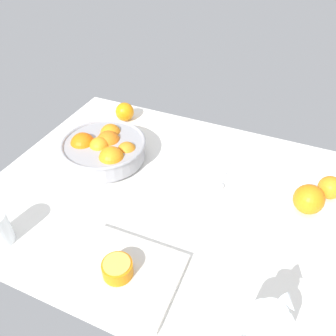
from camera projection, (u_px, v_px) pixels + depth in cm
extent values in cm
cube|color=white|center=(169.00, 196.00, 106.57)|extent=(111.35, 87.12, 3.00)
cylinder|color=#99999E|center=(106.00, 158.00, 118.04)|extent=(25.24, 25.24, 1.20)
cylinder|color=#99999E|center=(104.00, 150.00, 115.74)|extent=(27.43, 27.43, 5.97)
torus|color=#99999E|center=(103.00, 143.00, 113.83)|extent=(28.63, 28.63, 1.20)
sphere|color=orange|center=(127.00, 151.00, 112.55)|extent=(6.60, 6.60, 6.60)
sphere|color=orange|center=(109.00, 143.00, 116.33)|extent=(8.55, 8.55, 8.55)
sphere|color=orange|center=(111.00, 134.00, 119.80)|extent=(7.44, 7.44, 7.44)
sphere|color=orange|center=(83.00, 145.00, 114.98)|extent=(8.45, 8.45, 8.45)
sphere|color=orange|center=(100.00, 147.00, 113.23)|extent=(6.69, 6.69, 6.69)
sphere|color=orange|center=(112.00, 159.00, 108.65)|extent=(8.25, 8.25, 8.25)
cylinder|color=white|center=(265.00, 335.00, 67.16)|extent=(9.51, 9.51, 10.56)
cylinder|color=white|center=(272.00, 317.00, 62.53)|extent=(5.52, 5.52, 3.88)
cone|color=white|center=(289.00, 304.00, 63.01)|extent=(4.09, 4.06, 2.80)
cube|color=beige|center=(125.00, 273.00, 82.88)|extent=(26.72, 21.45, 1.71)
cylinder|color=orange|center=(118.00, 269.00, 80.61)|extent=(7.42, 7.42, 3.81)
cylinder|color=#F5B148|center=(117.00, 264.00, 79.29)|extent=(6.53, 6.53, 0.30)
sphere|color=orange|center=(330.00, 188.00, 102.26)|extent=(7.14, 7.14, 7.14)
sphere|color=orange|center=(309.00, 199.00, 97.33)|extent=(8.74, 8.74, 8.74)
sphere|color=orange|center=(125.00, 112.00, 136.12)|extent=(7.40, 7.40, 7.40)
ellipsoid|color=silver|center=(221.00, 186.00, 107.31)|extent=(2.37, 3.29, 1.00)
cylinder|color=silver|center=(227.00, 171.00, 113.24)|extent=(1.24, 13.13, 0.70)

